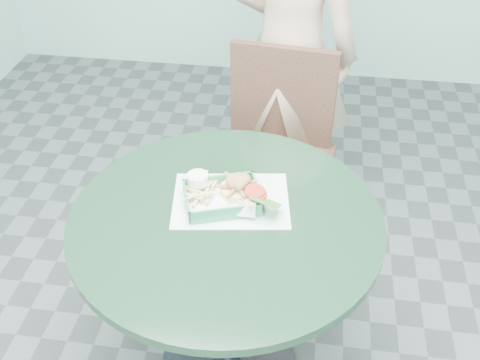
# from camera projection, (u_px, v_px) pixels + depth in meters

# --- Properties ---
(cafe_table) EXTENTS (0.97, 0.97, 0.75)m
(cafe_table) POSITION_uv_depth(u_px,v_px,m) (227.00, 259.00, 1.85)
(cafe_table) COLOR #2F2F39
(cafe_table) RESTS_ON floor
(dining_chair) EXTENTS (0.46, 0.46, 0.93)m
(dining_chair) POSITION_uv_depth(u_px,v_px,m) (278.00, 142.00, 2.47)
(dining_chair) COLOR #412E1E
(dining_chair) RESTS_ON floor
(diner_person) EXTENTS (0.78, 0.61, 1.89)m
(diner_person) POSITION_uv_depth(u_px,v_px,m) (290.00, 29.00, 2.42)
(diner_person) COLOR tan
(diner_person) RESTS_ON floor
(placemat) EXTENTS (0.40, 0.33, 0.00)m
(placemat) POSITION_uv_depth(u_px,v_px,m) (231.00, 205.00, 1.80)
(placemat) COLOR silver
(placemat) RESTS_ON cafe_table
(food_basket) EXTENTS (0.23, 0.17, 0.05)m
(food_basket) POSITION_uv_depth(u_px,v_px,m) (223.00, 205.00, 1.78)
(food_basket) COLOR #267C4E
(food_basket) RESTS_ON placemat
(crab_sandwich) EXTENTS (0.11, 0.11, 0.07)m
(crab_sandwich) POSITION_uv_depth(u_px,v_px,m) (241.00, 192.00, 1.77)
(crab_sandwich) COLOR #EFBB6C
(crab_sandwich) RESTS_ON food_basket
(fries_pile) EXTENTS (0.11, 0.12, 0.04)m
(fries_pile) POSITION_uv_depth(u_px,v_px,m) (207.00, 190.00, 1.80)
(fries_pile) COLOR #DFBD79
(fries_pile) RESTS_ON food_basket
(sauce_ramekin) EXTENTS (0.07, 0.07, 0.04)m
(sauce_ramekin) POSITION_uv_depth(u_px,v_px,m) (206.00, 179.00, 1.82)
(sauce_ramekin) COLOR white
(sauce_ramekin) RESTS_ON food_basket
(garnish_cup) EXTENTS (0.12, 0.11, 0.05)m
(garnish_cup) POSITION_uv_depth(u_px,v_px,m) (255.00, 210.00, 1.72)
(garnish_cup) COLOR white
(garnish_cup) RESTS_ON food_basket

